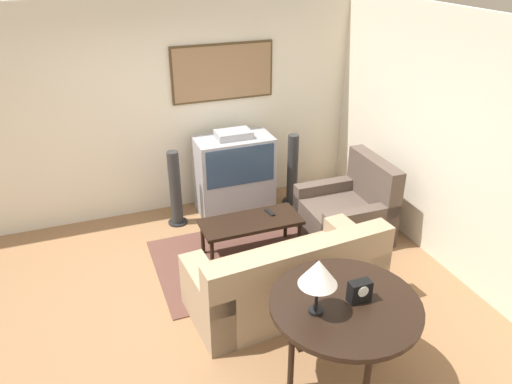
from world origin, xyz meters
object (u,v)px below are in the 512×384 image
Objects in this scene: tv at (234,174)px; couch at (288,280)px; console_table at (345,309)px; mantel_clock at (360,291)px; coffee_table at (251,224)px; table_lamp at (318,273)px; speaker_tower_left at (175,190)px; speaker_tower_right at (292,171)px; armchair at (348,213)px.

tv is 2.05m from couch.
mantel_clock is (0.10, -0.01, 0.15)m from console_table.
coffee_table is 2.17m from table_lamp.
speaker_tower_left is (-0.64, 1.00, 0.07)m from coffee_table.
speaker_tower_left is 1.00× the size of speaker_tower_right.
speaker_tower_right is (0.97, 1.00, 0.07)m from coffee_table.
table_lamp is (-0.25, -1.04, 0.86)m from couch.
table_lamp reaches higher than mantel_clock.
tv is 1.55m from armchair.
console_table is at bearing -77.44° from speaker_tower_left.
console_table is at bearing -107.33° from speaker_tower_right.
speaker_tower_right is at bearing -163.92° from armchair.
speaker_tower_right is (0.93, 3.00, -0.28)m from console_table.
couch is 2.19m from speaker_tower_right.
console_table is (0.01, -1.03, 0.44)m from couch.
couch is at bearing -115.63° from speaker_tower_right.
table_lamp is at bearing -82.33° from speaker_tower_left.
coffee_table is 1.15× the size of speaker_tower_left.
tv is 1.09m from coffee_table.
armchair is 2.36m from mantel_clock.
mantel_clock is at bearing -86.21° from coffee_table.
tv reaches higher than coffee_table.
armchair is 2.63m from table_lamp.
mantel_clock reaches higher than couch.
console_table is at bearing 85.75° from couch.
speaker_tower_right is (1.60, 0.00, 0.00)m from speaker_tower_left.
table_lamp is at bearing 71.61° from couch.
table_lamp is (-0.26, -0.01, 0.42)m from console_table.
couch is 1.72× the size of coffee_table.
table_lamp is at bearing -97.32° from tv.
coffee_table is 6.52× the size of mantel_clock.
tv reaches higher than armchair.
mantel_clock is 3.15m from speaker_tower_right.
console_table is at bearing -89.12° from coffee_table.
mantel_clock is (0.36, -0.00, -0.26)m from table_lamp.
tv is 1.14× the size of speaker_tower_left.
couch is 1.21m from mantel_clock.
armchair is 0.98× the size of speaker_tower_left.
couch is 1.67× the size of console_table.
speaker_tower_left is at bearing -117.65° from armchair.
speaker_tower_left reaches higher than console_table.
armchair is 1.25m from coffee_table.
table_lamp reaches higher than console_table.
mantel_clock reaches higher than coffee_table.
mantel_clock is (-0.03, -3.08, 0.37)m from tv.
tv is 1.16× the size of armchair.
tv is at bearing -134.43° from armchair.
armchair is 2.37m from console_table.
mantel_clock reaches higher than armchair.
speaker_tower_left reaches higher than couch.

